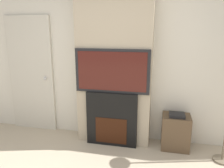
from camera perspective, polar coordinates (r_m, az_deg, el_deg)
wall_back at (r=3.47m, az=1.19°, el=7.34°), size 6.00×0.06×2.70m
chimney_breast at (r=3.30m, az=0.57°, el=6.99°), size 1.13×0.30×2.70m
fireplace at (r=3.40m, az=-0.00°, el=-9.10°), size 0.78×0.15×0.84m
television at (r=3.18m, az=-0.01°, el=3.38°), size 1.10×0.07×0.65m
media_stand at (r=3.49m, az=16.26°, el=-11.78°), size 0.41×0.34×0.57m
entry_door at (r=4.05m, az=-20.36°, el=2.28°), size 0.82×0.09×1.98m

